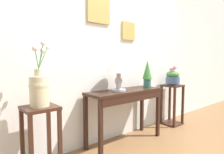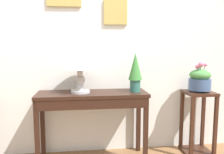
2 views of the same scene
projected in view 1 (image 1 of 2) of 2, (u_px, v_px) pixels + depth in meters
The scene contains 8 objects.
back_wall_with_art at pixel (112, 44), 2.86m from camera, with size 9.00×0.13×2.80m.
console_table at pixel (126, 98), 2.68m from camera, with size 1.16×0.39×0.75m.
table_lamp at pixel (119, 65), 2.58m from camera, with size 0.37×0.37×0.51m.
potted_plant_on_console at pixel (147, 72), 2.96m from camera, with size 0.15×0.15×0.42m.
pedestal_stand_left at pixel (41, 142), 1.89m from camera, with size 0.32×0.32×0.72m.
flower_vase_tall_left at pixel (39, 87), 1.85m from camera, with size 0.22×0.19×0.63m.
pedestal_stand_right at pixel (172, 105), 3.51m from camera, with size 0.32×0.32×0.73m.
planter_bowl_wide_right at pixel (173, 77), 3.47m from camera, with size 0.24×0.24×0.34m.
Camera 1 is at (-1.86, -0.90, 1.15)m, focal length 31.08 mm.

